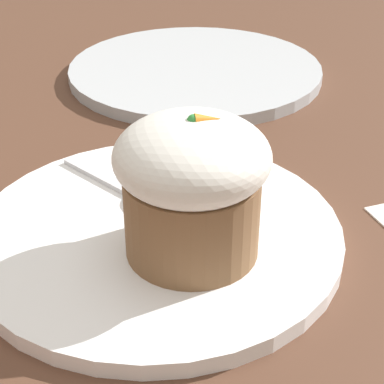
# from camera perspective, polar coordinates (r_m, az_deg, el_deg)

# --- Properties ---
(ground_plane) EXTENTS (4.00, 4.00, 0.00)m
(ground_plane) POSITION_cam_1_polar(r_m,az_deg,el_deg) (0.46, -3.14, -4.29)
(ground_plane) COLOR #513323
(dessert_plate) EXTENTS (0.26, 0.26, 0.01)m
(dessert_plate) POSITION_cam_1_polar(r_m,az_deg,el_deg) (0.46, -3.16, -3.68)
(dessert_plate) COLOR white
(dessert_plate) RESTS_ON ground_plane
(carrot_cake) EXTENTS (0.10, 0.10, 0.10)m
(carrot_cake) POSITION_cam_1_polar(r_m,az_deg,el_deg) (0.40, 0.00, 0.68)
(carrot_cake) COLOR brown
(carrot_cake) RESTS_ON dessert_plate
(spoon) EXTENTS (0.09, 0.11, 0.01)m
(spoon) POSITION_cam_1_polar(r_m,az_deg,el_deg) (0.48, -4.84, -0.23)
(spoon) COLOR silver
(spoon) RESTS_ON dessert_plate
(side_plate) EXTENTS (0.29, 0.29, 0.01)m
(side_plate) POSITION_cam_1_polar(r_m,az_deg,el_deg) (0.74, 0.28, 10.76)
(side_plate) COLOR #B2B7BC
(side_plate) RESTS_ON ground_plane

